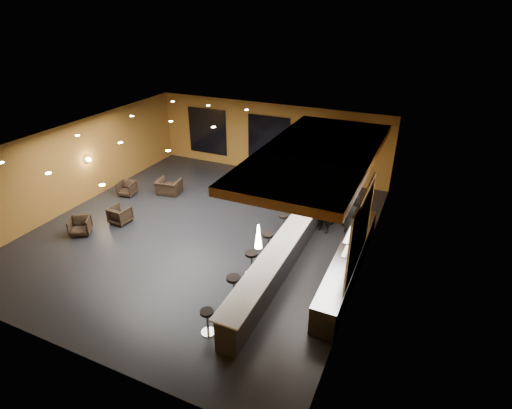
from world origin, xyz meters
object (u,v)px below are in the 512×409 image
at_px(prep_counter, 348,264).
at_px(armchair_b, 120,215).
at_px(bar_stool_0, 207,319).
at_px(armchair_c, 127,188).
at_px(pendant_0, 258,236).
at_px(column, 325,170).
at_px(pendant_1, 291,198).
at_px(staff_c, 353,213).
at_px(armchair_d, 169,187).
at_px(bar_stool_1, 234,286).
at_px(pendant_2, 314,170).
at_px(armchair_a, 80,226).
at_px(bar_stool_4, 283,221).
at_px(bar_stool_2, 251,260).
at_px(staff_b, 341,209).
at_px(bar_stool_3, 268,241).
at_px(bar_stool_5, 295,205).
at_px(staff_a, 326,211).
at_px(bar_counter, 283,255).

xyz_separation_m(prep_counter, armchair_b, (-8.94, -0.31, -0.09)).
xyz_separation_m(prep_counter, bar_stool_0, (-2.78, -4.02, 0.05)).
bearing_deg(armchair_c, pendant_0, -37.76).
relative_size(column, pendant_1, 5.00).
height_order(pendant_1, staff_c, pendant_1).
height_order(column, armchair_d, column).
distance_m(armchair_c, bar_stool_1, 8.83).
distance_m(pendant_2, armchair_a, 8.98).
height_order(prep_counter, bar_stool_4, prep_counter).
bearing_deg(pendant_2, bar_stool_2, -101.98).
relative_size(column, armchair_a, 4.68).
xyz_separation_m(pendant_1, pendant_2, (0.00, 2.50, 0.00)).
height_order(pendant_1, armchair_d, pendant_1).
height_order(staff_b, armchair_c, staff_b).
relative_size(column, bar_stool_2, 4.16).
xyz_separation_m(column, bar_stool_3, (-0.77, -4.05, -1.23)).
xyz_separation_m(armchair_d, bar_stool_5, (5.93, 0.34, 0.17)).
bearing_deg(bar_stool_5, armchair_a, -146.16).
relative_size(armchair_b, bar_stool_2, 0.88).
distance_m(staff_a, bar_stool_1, 5.13).
bearing_deg(bar_stool_4, bar_stool_1, -88.68).
distance_m(pendant_2, armchair_c, 8.67).
xyz_separation_m(armchair_a, bar_stool_4, (6.90, 3.26, 0.12)).
distance_m(staff_c, bar_stool_2, 4.61).
distance_m(bar_stool_0, bar_stool_1, 1.42).
relative_size(armchair_c, bar_stool_5, 0.89).
distance_m(armchair_d, bar_stool_0, 8.97).
bearing_deg(bar_stool_2, armchair_b, 171.33).
bearing_deg(staff_b, prep_counter, -83.59).
height_order(bar_stool_2, bar_stool_4, bar_stool_2).
bearing_deg(armchair_a, armchair_b, 25.93).
relative_size(staff_c, armchair_d, 1.58).
bearing_deg(bar_stool_0, staff_c, 70.92).
distance_m(armchair_b, bar_stool_4, 6.42).
bearing_deg(staff_c, column, 154.73).
bearing_deg(bar_stool_2, bar_stool_3, 88.89).
relative_size(pendant_1, bar_stool_1, 0.82).
distance_m(pendant_2, bar_stool_3, 3.15).
height_order(staff_a, bar_stool_0, staff_a).
relative_size(column, bar_stool_4, 4.84).
height_order(armchair_c, bar_stool_3, bar_stool_3).
height_order(pendant_1, bar_stool_4, pendant_1).
bearing_deg(bar_stool_5, pendant_2, -32.05).
bearing_deg(armchair_a, column, 3.48).
relative_size(prep_counter, bar_stool_3, 7.37).
xyz_separation_m(pendant_0, armchair_d, (-6.75, 5.17, -2.02)).
relative_size(prep_counter, bar_stool_0, 7.99).
xyz_separation_m(bar_counter, bar_stool_3, (-0.77, 0.55, 0.02)).
xyz_separation_m(bar_counter, staff_c, (1.55, 3.21, 0.32)).
relative_size(bar_stool_2, bar_stool_5, 1.06).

